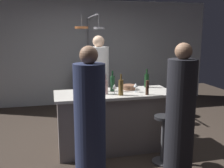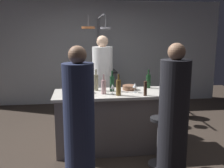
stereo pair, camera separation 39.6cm
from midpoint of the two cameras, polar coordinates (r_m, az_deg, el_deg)
ground_plane at (r=4.16m, az=3.09°, el=-14.07°), size 9.00×9.00×0.00m
back_wall at (r=6.61m, az=-1.40°, el=7.02°), size 6.40×0.16×2.60m
kitchen_island at (r=3.99m, az=3.16°, el=-8.18°), size 1.80×0.72×0.90m
stove_range at (r=6.33m, az=-0.97°, el=-0.96°), size 0.80×0.64×0.89m
chef at (r=4.70m, az=0.31°, el=-0.68°), size 0.37×0.37×1.75m
bar_stool_right at (r=3.61m, az=13.70°, el=-11.97°), size 0.28×0.28×0.68m
guest_right at (r=3.18m, az=17.12°, el=-7.57°), size 0.35×0.35×1.67m
bar_stool_left at (r=3.39m, az=-3.25°, el=-13.21°), size 0.28×0.28×0.68m
guest_left at (r=2.89m, az=-3.44°, el=-9.22°), size 0.35×0.35×1.65m
overhead_pot_rack at (r=5.75m, az=-1.26°, el=9.77°), size 0.60×1.36×2.17m
potted_plant at (r=5.73m, az=17.18°, el=-4.29°), size 0.36×0.36×0.52m
pepper_mill at (r=3.70m, az=10.54°, el=-1.02°), size 0.05×0.05×0.21m
wine_bottle_rose at (r=3.74m, az=1.15°, el=-0.61°), size 0.07×0.07×0.29m
wine_bottle_white at (r=3.97m, az=-0.76°, el=0.38°), size 0.07×0.07×0.33m
wine_bottle_amber at (r=3.66m, az=4.58°, el=-0.76°), size 0.07×0.07×0.31m
wine_bottle_red at (r=4.23m, az=10.82°, el=0.67°), size 0.07×0.07×0.31m
wine_bottle_green at (r=3.92m, az=2.91°, el=0.15°), size 0.07×0.07×0.32m
wine_glass_near_left_guest at (r=3.74m, az=3.18°, el=-0.72°), size 0.07×0.07×0.15m
wine_glass_near_right_guest at (r=3.57m, az=-5.14°, el=-1.31°), size 0.07×0.07×0.15m
wine_glass_by_chef at (r=3.87m, az=8.10°, el=-0.41°), size 0.07×0.07×0.15m
mixing_bowl_wooden at (r=4.06m, az=6.71°, el=-0.82°), size 0.22×0.22×0.07m
mixing_bowl_blue at (r=3.82m, az=-2.75°, el=-1.55°), size 0.17×0.17×0.07m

